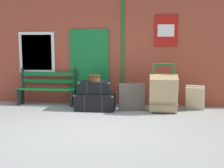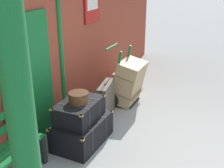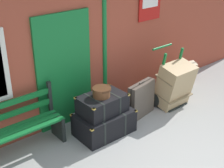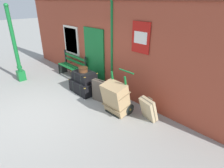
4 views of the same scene
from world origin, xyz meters
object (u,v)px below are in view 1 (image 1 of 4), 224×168
Objects in this scene: steamer_trunk_base at (96,102)px; suitcase_brown at (195,98)px; steamer_trunk_middle at (95,87)px; round_hatbox at (94,78)px; platform_bench at (47,89)px; large_brown_trunk at (163,94)px; suitcase_cream at (132,97)px; porters_trolley at (163,101)px.

suitcase_brown is (2.55, 0.29, 0.11)m from steamer_trunk_base.
round_hatbox reaches higher than steamer_trunk_middle.
steamer_trunk_middle is (1.45, -0.43, 0.14)m from platform_bench.
large_brown_trunk is 0.81m from suitcase_cream.
large_brown_trunk reaches higher than round_hatbox.
platform_bench is 1.33× the size of porters_trolley.
suitcase_cream is (0.95, -0.01, -0.23)m from steamer_trunk_middle.
round_hatbox reaches higher than suitcase_cream.
large_brown_trunk reaches higher than suitcase_cream.
platform_bench is 3.24m from large_brown_trunk.
round_hatbox is 0.43× the size of suitcase_cream.
suitcase_cream is (0.97, -0.00, -0.49)m from round_hatbox.
platform_bench is 1.56m from steamer_trunk_base.
suitcase_cream is (2.40, -0.45, -0.10)m from platform_bench.
round_hatbox is at bearing -157.16° from steamer_trunk_middle.
large_brown_trunk is 1.29× the size of suitcase_cream.
porters_trolley is at bearing -163.72° from suitcase_brown.
steamer_trunk_base is 0.85× the size of porters_trolley.
steamer_trunk_base is 1.24× the size of steamer_trunk_middle.
porters_trolley reaches higher than steamer_trunk_middle.
large_brown_trunk is at bearing -153.39° from suitcase_brown.
porters_trolley is 1.63× the size of suitcase_cream.
large_brown_trunk is (1.76, -0.15, -0.36)m from round_hatbox.
platform_bench reaches higher than suitcase_brown.
steamer_trunk_base is 0.63m from round_hatbox.
platform_bench reaches higher than large_brown_trunk.
suitcase_cream is at bearing 1.13° from steamer_trunk_base.
steamer_trunk_base is 1.07× the size of large_brown_trunk.
round_hatbox is at bearing -179.25° from porters_trolley.
round_hatbox reaches higher than steamer_trunk_base.
steamer_trunk_middle is 0.86× the size of large_brown_trunk.
suitcase_cream is 1.64m from suitcase_brown.
steamer_trunk_base is at bearing -178.47° from porters_trolley.
porters_trolley is at bearing 1.99° from suitcase_cream.
platform_bench is 1.57× the size of steamer_trunk_base.
platform_bench is at bearing 169.46° from suitcase_cream.
suitcase_brown is (1.62, 0.27, -0.02)m from suitcase_cream.
round_hatbox reaches higher than suitcase_brown.
suitcase_brown is (0.83, 0.24, 0.05)m from porters_trolley.
round_hatbox is (-0.02, -0.01, 0.25)m from steamer_trunk_middle.
large_brown_trunk reaches higher than steamer_trunk_middle.
large_brown_trunk reaches higher than suitcase_brown.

